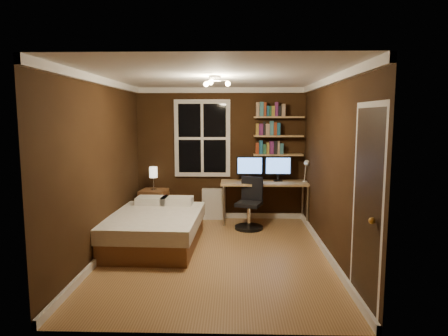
{
  "coord_description": "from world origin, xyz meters",
  "views": [
    {
      "loc": [
        0.27,
        -5.5,
        1.96
      ],
      "look_at": [
        0.11,
        0.45,
        1.19
      ],
      "focal_mm": 32.0,
      "sensor_mm": 36.0,
      "label": 1
    }
  ],
  "objects_px": {
    "bed": "(156,228)",
    "monitor_right": "(278,169)",
    "monitor_left": "(250,169)",
    "radiator": "(212,204)",
    "desk": "(265,185)",
    "office_chair": "(250,210)",
    "nightstand": "(154,205)",
    "desk_lamp": "(306,171)",
    "bedside_lamp": "(153,178)"
  },
  "relations": [
    {
      "from": "desk",
      "to": "office_chair",
      "type": "height_order",
      "value": "office_chair"
    },
    {
      "from": "radiator",
      "to": "office_chair",
      "type": "distance_m",
      "value": 0.93
    },
    {
      "from": "desk_lamp",
      "to": "office_chair",
      "type": "xyz_separation_m",
      "value": [
        -1.03,
        -0.33,
        -0.66
      ]
    },
    {
      "from": "monitor_left",
      "to": "office_chair",
      "type": "bearing_deg",
      "value": -91.65
    },
    {
      "from": "bed",
      "to": "bedside_lamp",
      "type": "xyz_separation_m",
      "value": [
        -0.32,
        1.46,
        0.54
      ]
    },
    {
      "from": "monitor_right",
      "to": "desk",
      "type": "bearing_deg",
      "value": -161.88
    },
    {
      "from": "bed",
      "to": "radiator",
      "type": "xyz_separation_m",
      "value": [
        0.78,
        1.6,
        0.03
      ]
    },
    {
      "from": "radiator",
      "to": "office_chair",
      "type": "bearing_deg",
      "value": -42.06
    },
    {
      "from": "radiator",
      "to": "desk_lamp",
      "type": "distance_m",
      "value": 1.88
    },
    {
      "from": "desk_lamp",
      "to": "bed",
      "type": "bearing_deg",
      "value": -152.27
    },
    {
      "from": "bedside_lamp",
      "to": "radiator",
      "type": "relative_size",
      "value": 0.74
    },
    {
      "from": "radiator",
      "to": "desk_lamp",
      "type": "xyz_separation_m",
      "value": [
        1.72,
        -0.29,
        0.69
      ]
    },
    {
      "from": "bed",
      "to": "nightstand",
      "type": "distance_m",
      "value": 1.5
    },
    {
      "from": "bedside_lamp",
      "to": "radiator",
      "type": "height_order",
      "value": "bedside_lamp"
    },
    {
      "from": "bedside_lamp",
      "to": "desk_lamp",
      "type": "bearing_deg",
      "value": -3.08
    },
    {
      "from": "desk",
      "to": "monitor_right",
      "type": "xyz_separation_m",
      "value": [
        0.25,
        0.08,
        0.29
      ]
    },
    {
      "from": "bedside_lamp",
      "to": "monitor_right",
      "type": "distance_m",
      "value": 2.34
    },
    {
      "from": "bedside_lamp",
      "to": "monitor_right",
      "type": "height_order",
      "value": "monitor_right"
    },
    {
      "from": "monitor_left",
      "to": "monitor_right",
      "type": "height_order",
      "value": "same"
    },
    {
      "from": "bedside_lamp",
      "to": "monitor_right",
      "type": "relative_size",
      "value": 0.87
    },
    {
      "from": "desk",
      "to": "desk_lamp",
      "type": "xyz_separation_m",
      "value": [
        0.74,
        -0.08,
        0.28
      ]
    },
    {
      "from": "bed",
      "to": "office_chair",
      "type": "distance_m",
      "value": 1.77
    },
    {
      "from": "bed",
      "to": "bedside_lamp",
      "type": "bearing_deg",
      "value": 104.51
    },
    {
      "from": "nightstand",
      "to": "monitor_left",
      "type": "distance_m",
      "value": 1.94
    },
    {
      "from": "office_chair",
      "to": "radiator",
      "type": "bearing_deg",
      "value": 157.15
    },
    {
      "from": "nightstand",
      "to": "desk",
      "type": "bearing_deg",
      "value": 4.37
    },
    {
      "from": "bed",
      "to": "desk_lamp",
      "type": "relative_size",
      "value": 4.25
    },
    {
      "from": "desk",
      "to": "nightstand",
      "type": "bearing_deg",
      "value": 177.98
    },
    {
      "from": "bedside_lamp",
      "to": "office_chair",
      "type": "bearing_deg",
      "value": -15.09
    },
    {
      "from": "monitor_left",
      "to": "desk",
      "type": "bearing_deg",
      "value": -16.26
    },
    {
      "from": "bedside_lamp",
      "to": "office_chair",
      "type": "xyz_separation_m",
      "value": [
        1.79,
        -0.48,
        -0.48
      ]
    },
    {
      "from": "desk",
      "to": "bedside_lamp",
      "type": "bearing_deg",
      "value": 177.98
    },
    {
      "from": "monitor_left",
      "to": "radiator",
      "type": "bearing_deg",
      "value": 169.29
    },
    {
      "from": "desk_lamp",
      "to": "office_chair",
      "type": "distance_m",
      "value": 1.26
    },
    {
      "from": "bedside_lamp",
      "to": "desk",
      "type": "height_order",
      "value": "bedside_lamp"
    },
    {
      "from": "bed",
      "to": "nightstand",
      "type": "bearing_deg",
      "value": 104.51
    },
    {
      "from": "desk_lamp",
      "to": "office_chair",
      "type": "bearing_deg",
      "value": -162.16
    },
    {
      "from": "bed",
      "to": "radiator",
      "type": "bearing_deg",
      "value": 66.26
    },
    {
      "from": "nightstand",
      "to": "office_chair",
      "type": "relative_size",
      "value": 0.66
    },
    {
      "from": "bed",
      "to": "desk_lamp",
      "type": "xyz_separation_m",
      "value": [
        2.5,
        1.31,
        0.72
      ]
    },
    {
      "from": "bedside_lamp",
      "to": "monitor_right",
      "type": "xyz_separation_m",
      "value": [
        2.33,
        0.01,
        0.19
      ]
    },
    {
      "from": "bedside_lamp",
      "to": "monitor_left",
      "type": "relative_size",
      "value": 0.87
    },
    {
      "from": "nightstand",
      "to": "desk",
      "type": "xyz_separation_m",
      "value": [
        2.08,
        -0.07,
        0.41
      ]
    },
    {
      "from": "desk",
      "to": "monitor_left",
      "type": "relative_size",
      "value": 3.24
    },
    {
      "from": "bed",
      "to": "monitor_left",
      "type": "bearing_deg",
      "value": 46.87
    },
    {
      "from": "monitor_left",
      "to": "office_chair",
      "type": "distance_m",
      "value": 0.83
    },
    {
      "from": "monitor_left",
      "to": "office_chair",
      "type": "height_order",
      "value": "monitor_left"
    },
    {
      "from": "bed",
      "to": "monitor_right",
      "type": "xyz_separation_m",
      "value": [
        2.01,
        1.47,
        0.73
      ]
    },
    {
      "from": "nightstand",
      "to": "office_chair",
      "type": "bearing_deg",
      "value": -8.71
    },
    {
      "from": "office_chair",
      "to": "monitor_left",
      "type": "bearing_deg",
      "value": 107.56
    }
  ]
}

